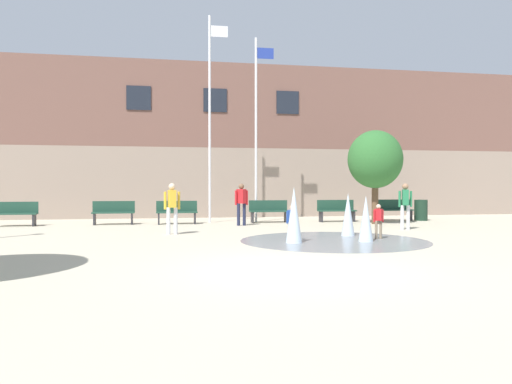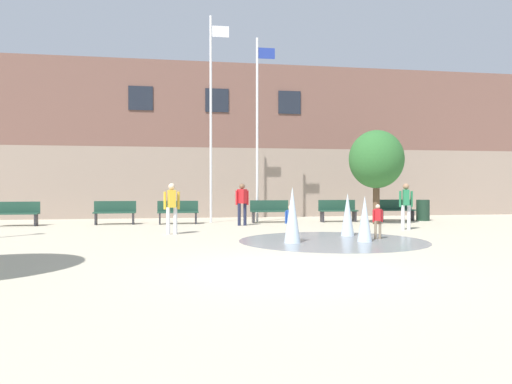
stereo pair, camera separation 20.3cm
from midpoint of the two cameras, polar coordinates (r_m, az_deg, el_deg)
ground_plane at (r=9.13m, az=4.78°, el=-8.85°), size 100.00×100.00×0.00m
library_building at (r=26.62m, az=-4.86°, el=5.39°), size 36.00×6.05×7.33m
splash_fountain at (r=13.98m, az=9.01°, el=-3.35°), size 5.16×5.16×1.49m
park_bench_far_left at (r=20.63m, az=-25.43°, el=-2.21°), size 1.60×0.44×0.91m
park_bench_left_of_flagpoles at (r=20.15m, az=-15.55°, el=-2.23°), size 1.60×0.44×0.91m
park_bench_center at (r=19.87m, az=-8.63°, el=-2.25°), size 1.60×0.44×0.91m
park_bench_under_right_flagpole at (r=20.39m, az=1.88°, el=-2.17°), size 1.60×0.44×0.91m
park_bench_near_trashcan at (r=21.10m, az=9.61°, el=-2.08°), size 1.60×0.44×0.91m
park_bench_far_right at (r=22.21m, az=15.92°, el=-1.95°), size 1.60×0.44×0.91m
child_running at (r=13.62m, az=4.39°, el=-3.22°), size 0.31×0.18×0.99m
adult_watching at (r=17.88m, az=17.08°, el=-1.16°), size 0.50×0.39×1.59m
child_in_fountain at (r=14.59m, az=14.13°, el=-2.97°), size 0.31×0.24×0.99m
adult_in_red at (r=15.68m, az=-9.24°, el=-1.40°), size 0.50×0.37×1.59m
teen_by_trashcan at (r=18.85m, az=-1.29°, el=-1.03°), size 0.50×0.39×1.59m
flagpole_left at (r=20.71m, az=-4.83°, el=8.96°), size 0.80×0.10×8.45m
flagpole_right at (r=20.91m, az=0.50°, el=7.76°), size 0.80×0.10×7.65m
trash_can at (r=22.69m, az=18.78°, el=-1.98°), size 0.56×0.56×0.90m
street_tree_near_building at (r=20.19m, az=13.88°, el=3.61°), size 2.15×2.15×3.69m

